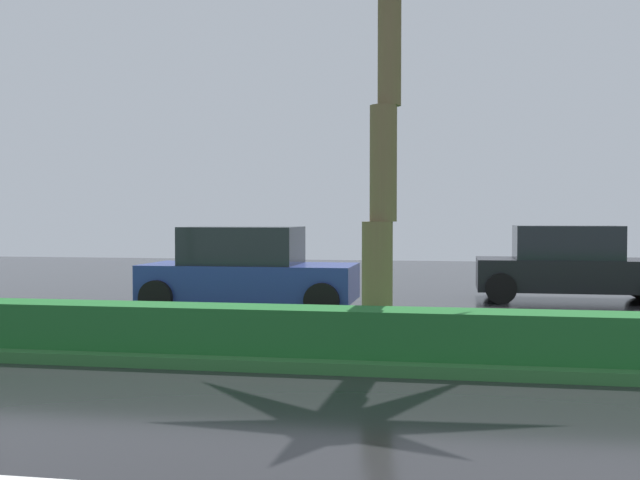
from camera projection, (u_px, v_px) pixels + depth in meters
ground_plane at (581, 346)px, 11.57m from camera, size 90.00×42.00×0.10m
median_strip at (593, 350)px, 10.58m from camera, size 85.50×4.00×0.15m
median_hedge at (614, 339)px, 9.19m from camera, size 76.50×0.70×0.60m
car_in_traffic_leading at (248, 271)px, 15.47m from camera, size 4.30×2.02×1.72m
car_in_traffic_second at (571, 265)px, 17.31m from camera, size 4.30×2.02×1.72m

